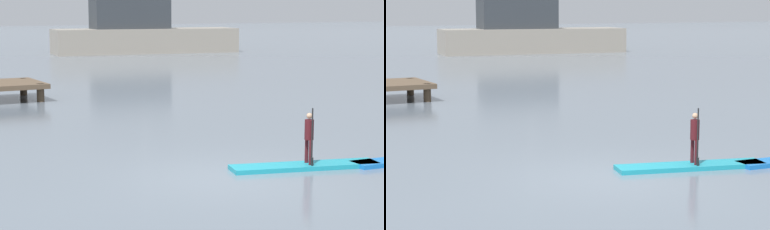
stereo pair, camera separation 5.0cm
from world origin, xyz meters
The scene contains 4 objects.
ground_plane centered at (0.00, 0.00, 0.00)m, with size 240.00×240.00×0.00m, color slate.
paddleboard_near centered at (2.06, -0.03, 0.05)m, with size 3.51×1.49×0.10m.
paddler_child_solo centered at (2.06, -0.05, 0.73)m, with size 0.24×0.39×1.25m.
fishing_boat_white_large centered at (15.45, 38.27, 1.47)m, with size 14.34×5.41×13.30m.
Camera 1 is at (-7.61, -12.61, 3.51)m, focal length 68.37 mm.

